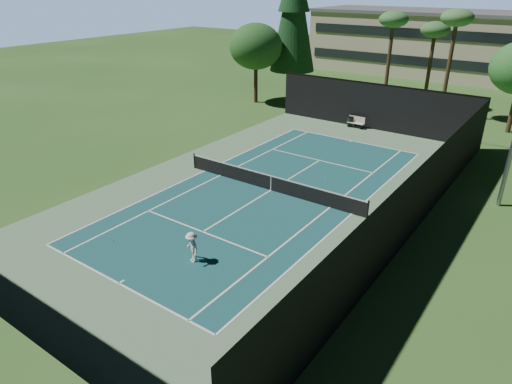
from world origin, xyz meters
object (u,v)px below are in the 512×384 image
Objects in this scene: player at (192,247)px; tennis_ball_b at (266,170)px; tennis_net at (271,182)px; park_bench at (356,122)px; trash_bin at (350,121)px; tennis_ball_a at (113,240)px; tennis_ball_d at (236,148)px; tennis_ball_c at (326,178)px.

player is 11.82m from tennis_ball_b.
tennis_net reaches higher than park_bench.
park_bench reaches higher than tennis_ball_b.
tennis_ball_a is at bearing -92.81° from trash_bin.
trash_bin is at bearing 66.05° from tennis_ball_d.
player reaches higher than tennis_net.
trash_bin is (-0.60, 0.05, -0.07)m from park_bench.
park_bench is 1.59× the size of trash_bin.
trash_bin is at bearing 96.81° from tennis_net.
tennis_ball_a is (-3.10, -9.70, -0.53)m from tennis_net.
tennis_ball_b is at bearing 129.10° from tennis_net.
tennis_ball_b is 0.06× the size of trash_bin.
tennis_ball_b is 13.03m from trash_bin.
tennis_ball_d is (-8.01, 13.67, -0.73)m from player.
tennis_net is 13.65× the size of trash_bin.
player is 1.63× the size of trash_bin.
park_bench is at bearing 105.07° from tennis_ball_c.
tennis_net is 4.19m from tennis_ball_c.
tennis_ball_c is at bearing 112.59° from player.
park_bench is at bearing 63.28° from tennis_ball_d.
tennis_net is at bearing -117.74° from tennis_ball_c.
tennis_ball_c is (4.00, 1.13, 0.01)m from tennis_ball_b.
tennis_ball_b is at bearing -28.07° from tennis_ball_d.
player reaches higher than tennis_ball_d.
tennis_net is at bearing 124.25° from player.
tennis_ball_c is 0.98× the size of tennis_ball_d.
tennis_ball_b is 0.80× the size of tennis_ball_d.
player is at bearing -82.27° from trash_bin.
tennis_ball_d is at bearing 143.04° from tennis_net.
tennis_ball_a is at bearing -94.19° from park_bench.
player is 23.78× the size of tennis_ball_a.
tennis_net is at bearing 72.29° from tennis_ball_a.
tennis_net is at bearing -50.90° from tennis_ball_b.
tennis_net is 8.84m from player.
tennis_ball_b is at bearing 85.19° from tennis_ball_a.
trash_bin is (-1.86, 15.56, -0.08)m from tennis_net.
tennis_ball_b is (-3.51, 11.26, -0.74)m from player.
tennis_ball_b is at bearing -93.60° from park_bench.
tennis_ball_d is (-6.57, 4.95, -0.52)m from tennis_net.
tennis_ball_b is 5.10m from tennis_ball_d.
tennis_ball_d is 11.84m from park_bench.
player is at bearing -92.29° from tennis_ball_c.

